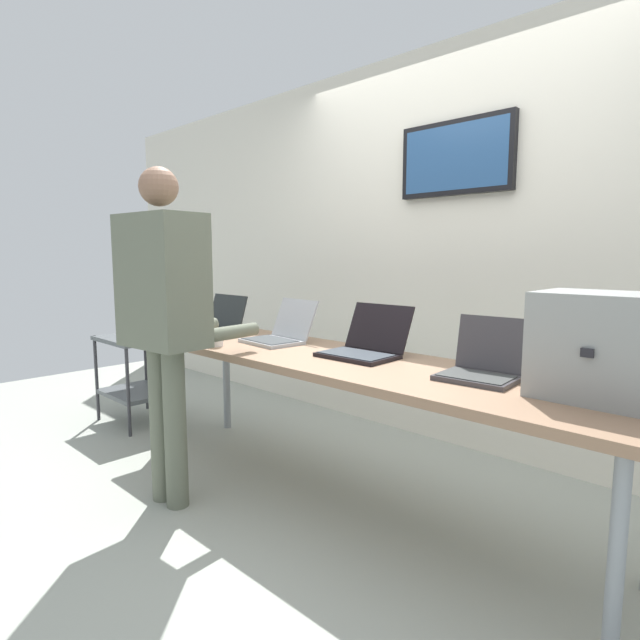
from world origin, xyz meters
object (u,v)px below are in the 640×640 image
equipment_box (603,346)px  workbench (340,367)px  laptop_station_2 (365,344)px  storage_cart (137,366)px  laptop_station_1 (280,333)px  laptop_station_0 (216,323)px  person (165,305)px  coffee_mug (216,338)px  laptop_station_3 (483,365)px

equipment_box → workbench: bearing=-175.7°
laptop_station_2 → storage_cart: (-1.98, -0.25, -0.37)m
laptop_station_1 → equipment_box: bearing=-0.2°
workbench → laptop_station_2: laptop_station_2 is taller
equipment_box → laptop_station_0: 2.34m
workbench → laptop_station_0: laptop_station_0 is taller
laptop_station_1 → person: 0.74m
equipment_box → coffee_mug: bearing=-169.8°
laptop_station_1 → storage_cart: (-1.36, -0.23, -0.37)m
laptop_station_1 → laptop_station_3: 1.27m
laptop_station_0 → storage_cart: bearing=-164.5°
workbench → laptop_station_1: (-0.56, 0.09, 0.11)m
laptop_station_3 → storage_cart: size_ratio=0.49×
laptop_station_2 → coffee_mug: laptop_station_2 is taller
workbench → laptop_station_2: bearing=61.4°
equipment_box → laptop_station_3: 0.46m
coffee_mug → storage_cart: (-1.21, 0.12, -0.36)m
workbench → person: (-0.60, -0.62, 0.32)m
laptop_station_0 → person: bearing=-50.0°
storage_cart → laptop_station_2: bearing=7.3°
laptop_station_0 → laptop_station_1: 0.62m
laptop_station_2 → storage_cart: size_ratio=0.58×
laptop_station_1 → person: (-0.04, -0.71, 0.21)m
equipment_box → laptop_station_1: bearing=179.8°
laptop_station_2 → laptop_station_3: 0.65m
laptop_station_0 → coffee_mug: 0.57m
laptop_station_0 → person: 0.93m
equipment_box → laptop_station_0: equipment_box is taller
equipment_box → laptop_station_2: size_ratio=1.15×
workbench → laptop_station_3: 0.73m
laptop_station_0 → laptop_station_3: 1.89m
laptop_station_2 → person: bearing=-131.8°
workbench → equipment_box: equipment_box is taller
laptop_station_0 → storage_cart: laptop_station_0 is taller
equipment_box → storage_cart: bearing=-175.9°
equipment_box → laptop_station_2: 1.10m
person → storage_cart: person is taller
laptop_station_0 → laptop_station_3: (1.89, 0.01, 0.00)m
laptop_station_0 → storage_cart: 0.85m
laptop_station_2 → laptop_station_3: laptop_station_2 is taller
equipment_box → storage_cart: (-3.08, -0.22, -0.50)m
equipment_box → coffee_mug: equipment_box is taller
equipment_box → coffee_mug: size_ratio=4.73×
laptop_station_3 → coffee_mug: size_ratio=3.51×
person → equipment_box: bearing=22.0°
equipment_box → laptop_station_3: equipment_box is taller
workbench → equipment_box: (1.16, 0.09, 0.24)m
workbench → equipment_box: 1.19m
equipment_box → person: 1.89m
equipment_box → laptop_station_2: bearing=178.3°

